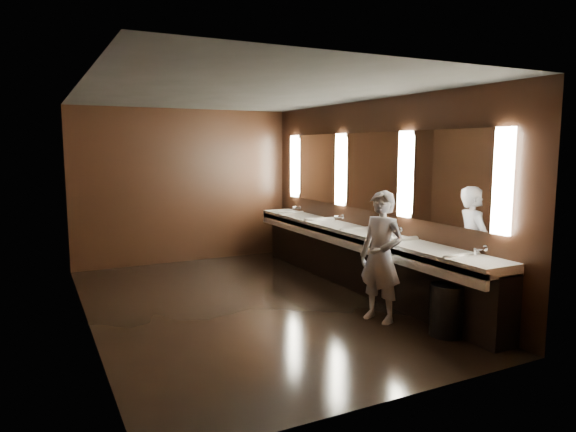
# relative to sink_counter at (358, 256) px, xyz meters

# --- Properties ---
(floor) EXTENTS (6.00, 6.00, 0.00)m
(floor) POSITION_rel_sink_counter_xyz_m (-1.79, 0.00, -0.50)
(floor) COLOR black
(floor) RESTS_ON ground
(ceiling) EXTENTS (4.00, 6.00, 0.02)m
(ceiling) POSITION_rel_sink_counter_xyz_m (-1.79, 0.00, 2.30)
(ceiling) COLOR #2D2D2B
(ceiling) RESTS_ON wall_back
(wall_back) EXTENTS (4.00, 0.02, 2.80)m
(wall_back) POSITION_rel_sink_counter_xyz_m (-1.79, 3.00, 0.90)
(wall_back) COLOR black
(wall_back) RESTS_ON floor
(wall_front) EXTENTS (4.00, 0.02, 2.80)m
(wall_front) POSITION_rel_sink_counter_xyz_m (-1.79, -3.00, 0.90)
(wall_front) COLOR black
(wall_front) RESTS_ON floor
(wall_left) EXTENTS (0.02, 6.00, 2.80)m
(wall_left) POSITION_rel_sink_counter_xyz_m (-3.79, 0.00, 0.90)
(wall_left) COLOR black
(wall_left) RESTS_ON floor
(wall_right) EXTENTS (0.02, 6.00, 2.80)m
(wall_right) POSITION_rel_sink_counter_xyz_m (0.21, 0.00, 0.90)
(wall_right) COLOR black
(wall_right) RESTS_ON floor
(sink_counter) EXTENTS (0.55, 5.40, 1.01)m
(sink_counter) POSITION_rel_sink_counter_xyz_m (0.00, 0.00, 0.00)
(sink_counter) COLOR black
(sink_counter) RESTS_ON floor
(mirror_band) EXTENTS (0.06, 5.03, 1.15)m
(mirror_band) POSITION_rel_sink_counter_xyz_m (0.19, -0.00, 1.25)
(mirror_band) COLOR white
(mirror_band) RESTS_ON wall_right
(person) EXTENTS (0.54, 0.67, 1.60)m
(person) POSITION_rel_sink_counter_xyz_m (-0.58, -1.32, 0.30)
(person) COLOR #91ACD8
(person) RESTS_ON floor
(trash_bin) EXTENTS (0.42, 0.42, 0.59)m
(trash_bin) POSITION_rel_sink_counter_xyz_m (-0.22, -2.07, -0.20)
(trash_bin) COLOR black
(trash_bin) RESTS_ON floor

